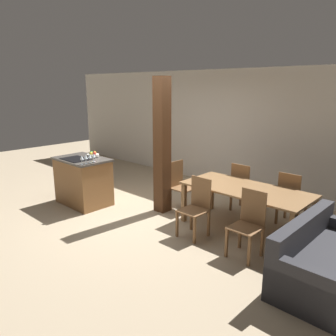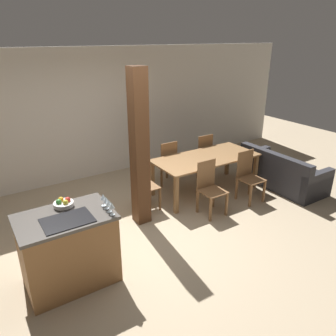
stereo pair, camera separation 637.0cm
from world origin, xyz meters
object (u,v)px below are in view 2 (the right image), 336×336
at_px(fruit_bowl, 64,203).
at_px(dining_table, 206,161).
at_px(wine_glass_end, 103,197).
at_px(dining_chair_near_left, 210,187).
at_px(dining_chair_near_right, 248,175).
at_px(couch, 282,174).
at_px(dining_chair_head_end, 142,185).
at_px(wine_glass_far, 106,200).
at_px(dining_chair_far_left, 166,162).
at_px(kitchen_island, 69,249).
at_px(wine_glass_near, 112,206).
at_px(timber_post, 139,150).
at_px(wine_glass_middle, 109,203).
at_px(dining_chair_far_right, 202,154).

relative_size(fruit_bowl, dining_table, 0.12).
distance_m(wine_glass_end, dining_chair_near_left, 2.21).
height_order(dining_chair_near_right, couch, dining_chair_near_right).
bearing_deg(dining_chair_head_end, wine_glass_far, 137.29).
bearing_deg(dining_chair_head_end, dining_chair_far_left, -53.54).
xyz_separation_m(dining_table, dining_chair_head_end, (-1.40, 0.00, -0.16)).
bearing_deg(kitchen_island, fruit_bowl, 73.73).
bearing_deg(dining_chair_near_right, wine_glass_near, -166.67).
bearing_deg(dining_chair_far_left, couch, 145.25).
bearing_deg(timber_post, wine_glass_end, -138.64).
relative_size(wine_glass_middle, dining_chair_far_right, 0.17).
relative_size(kitchen_island, wine_glass_far, 6.87).
bearing_deg(wine_glass_near, wine_glass_far, 90.00).
bearing_deg(wine_glass_end, fruit_bowl, 147.96).
xyz_separation_m(wine_glass_middle, wine_glass_far, (0.00, 0.09, 0.00)).
distance_m(kitchen_island, wine_glass_end, 0.77).
relative_size(kitchen_island, fruit_bowl, 4.58).
xyz_separation_m(dining_chair_near_right, dining_chair_far_left, (-0.92, 1.39, 0.00)).
distance_m(wine_glass_far, couch, 4.15).
distance_m(kitchen_island, fruit_bowl, 0.56).
bearing_deg(kitchen_island, wine_glass_near, -31.66).
xyz_separation_m(dining_chair_far_left, dining_chair_far_right, (0.92, 0.00, 0.00)).
bearing_deg(wine_glass_end, timber_post, 41.36).
bearing_deg(dining_chair_near_left, dining_chair_head_end, 143.54).
distance_m(fruit_bowl, dining_table, 3.11).
bearing_deg(fruit_bowl, timber_post, 23.02).
distance_m(wine_glass_far, dining_chair_far_right, 3.62).
bearing_deg(dining_chair_near_left, wine_glass_near, -161.13).
xyz_separation_m(wine_glass_middle, dining_chair_near_right, (3.01, 0.63, -0.58)).
bearing_deg(kitchen_island, wine_glass_far, -14.59).
relative_size(wine_glass_middle, dining_chair_head_end, 0.17).
relative_size(wine_glass_middle, dining_table, 0.08).
xyz_separation_m(wine_glass_middle, dining_chair_near_left, (2.08, 0.63, -0.58)).
height_order(wine_glass_far, dining_table, wine_glass_far).
xyz_separation_m(dining_chair_near_right, timber_post, (-2.05, 0.39, 0.76)).
distance_m(dining_chair_head_end, couch, 2.96).
distance_m(dining_table, timber_post, 1.73).
bearing_deg(wine_glass_middle, timber_post, 46.64).
relative_size(kitchen_island, dining_chair_near_right, 1.19).
bearing_deg(dining_chair_near_right, fruit_bowl, -176.71).
distance_m(kitchen_island, wine_glass_middle, 0.79).
bearing_deg(dining_chair_far_right, fruit_bowl, 24.90).
bearing_deg(wine_glass_end, dining_chair_near_right, 8.63).
height_order(wine_glass_near, dining_table, wine_glass_near).
bearing_deg(dining_chair_near_left, kitchen_island, -170.76).
bearing_deg(dining_chair_far_left, dining_chair_near_left, 90.00).
xyz_separation_m(dining_table, timber_post, (-1.59, -0.31, 0.61)).
xyz_separation_m(fruit_bowl, dining_chair_near_left, (2.50, 0.20, -0.50)).
bearing_deg(dining_chair_near_left, dining_chair_far_right, 56.46).
relative_size(fruit_bowl, wine_glass_middle, 1.50).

